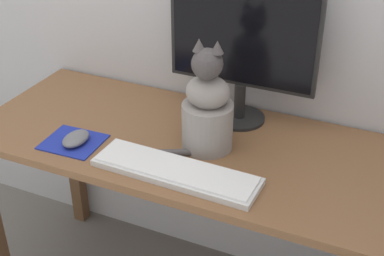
{
  "coord_description": "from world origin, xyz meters",
  "views": [
    {
      "loc": [
        0.54,
        -1.27,
        1.56
      ],
      "look_at": [
        0.01,
        -0.09,
        0.81
      ],
      "focal_mm": 50.0,
      "sensor_mm": 36.0,
      "label": 1
    }
  ],
  "objects": [
    {
      "name": "desk",
      "position": [
        0.0,
        0.0,
        0.61
      ],
      "size": [
        1.44,
        0.57,
        0.71
      ],
      "color": "brown",
      "rests_on": "ground_plane"
    },
    {
      "name": "mousepad_left",
      "position": [
        -0.36,
        -0.15,
        0.71
      ],
      "size": [
        0.18,
        0.16,
        0.0
      ],
      "rotation": [
        0.0,
        0.0,
        0.04
      ],
      "color": "#1E2D9E",
      "rests_on": "desk"
    },
    {
      "name": "cat",
      "position": [
        0.02,
        -0.01,
        0.83
      ],
      "size": [
        0.21,
        0.2,
        0.34
      ],
      "rotation": [
        0.0,
        0.0,
        0.11
      ],
      "color": "gray",
      "rests_on": "desk"
    },
    {
      "name": "computer_mouse_left",
      "position": [
        -0.34,
        -0.16,
        0.72
      ],
      "size": [
        0.07,
        0.1,
        0.03
      ],
      "color": "slate",
      "rests_on": "mousepad_left"
    },
    {
      "name": "keyboard",
      "position": [
        -0.0,
        -0.18,
        0.72
      ],
      "size": [
        0.48,
        0.15,
        0.02
      ],
      "rotation": [
        0.0,
        0.0,
        -0.03
      ],
      "color": "silver",
      "rests_on": "desk"
    },
    {
      "name": "monitor",
      "position": [
        0.05,
        0.19,
        0.98
      ],
      "size": [
        0.47,
        0.17,
        0.48
      ],
      "color": "black",
      "rests_on": "desk"
    }
  ]
}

